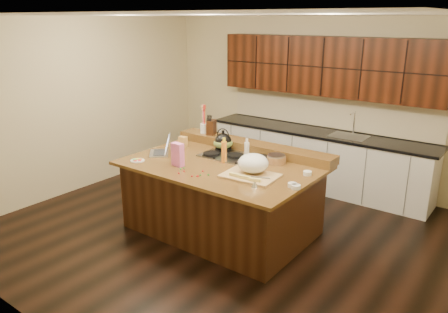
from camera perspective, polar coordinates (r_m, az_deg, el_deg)
The scene contains 32 objects.
room at distance 5.36m, azimuth -0.32°, elevation 3.44°, with size 5.52×5.02×2.72m.
island at distance 5.64m, azimuth -0.31°, elevation -5.32°, with size 2.40×1.60×0.92m.
back_ledge at distance 6.01m, azimuth 3.72°, elevation 1.32°, with size 2.40×0.30×0.12m, color black.
cooktop at distance 5.71m, azimuth 1.50°, elevation -0.01°, with size 0.92×0.52×0.05m.
back_counter at distance 7.17m, azimuth 12.47°, elevation 3.66°, with size 3.70×0.66×2.40m.
kettle at distance 5.94m, azimuth -0.12°, elevation 2.05°, with size 0.23×0.23×0.21m, color black.
green_bowl at distance 5.95m, azimuth -0.12°, elevation 1.76°, with size 0.26×0.26×0.15m, color olive.
laptop at distance 5.92m, azimuth -7.98°, elevation 0.99°, with size 0.45×0.45×0.25m.
oil_bottle at distance 5.49m, azimuth 0.01°, elevation 0.58°, with size 0.07×0.07×0.27m, color orange.
vinegar_bottle at distance 5.54m, azimuth 2.98°, elevation 0.61°, with size 0.06×0.06×0.25m, color silver.
wooden_tray at distance 5.05m, azimuth 3.74°, elevation -1.26°, with size 0.65×0.52×0.25m.
ramekin_a at distance 4.78m, azimuth 8.93°, elevation -3.70°, with size 0.10×0.10×0.04m, color white.
ramekin_b at distance 4.74m, azimuth 9.37°, elevation -3.93°, with size 0.10×0.10×0.04m, color white.
ramekin_c at distance 5.17m, azimuth 10.84°, elevation -2.14°, with size 0.10×0.10×0.04m, color white.
strainer_bowl at distance 5.53m, azimuth 6.86°, elevation -0.41°, with size 0.24×0.24×0.09m, color #996B3F.
kitchen_timer at distance 4.73m, azimuth 4.03°, elevation -3.62°, with size 0.08×0.08×0.07m, color silver.
pink_bag at distance 5.39m, azimuth -6.06°, elevation 0.25°, with size 0.16×0.08×0.29m, color pink.
candy_plate at distance 5.69m, azimuth -11.25°, elevation -0.52°, with size 0.18×0.18×0.01m, color white.
package_box at distance 6.18m, azimuth -5.38°, elevation 1.90°, with size 0.11×0.08×0.15m, color gold.
utensil_crock at distance 6.46m, azimuth -2.60°, elevation 3.70°, with size 0.12×0.12×0.14m, color white.
knife_block at distance 6.37m, azimuth -1.66°, elevation 3.84°, with size 0.11×0.17×0.21m, color black.
gumdrop_0 at distance 5.04m, azimuth -3.43°, elevation -2.56°, with size 0.02×0.02×0.02m, color red.
gumdrop_1 at distance 5.07m, azimuth -3.12°, elevation -2.42°, with size 0.02×0.02×0.02m, color #198C26.
gumdrop_2 at distance 5.03m, azimuth -3.54°, elevation -2.60°, with size 0.02×0.02×0.02m, color red.
gumdrop_3 at distance 5.07m, azimuth -2.06°, elevation -2.39°, with size 0.02×0.02×0.02m, color #198C26.
gumdrop_4 at distance 5.20m, azimuth -5.23°, elevation -1.93°, with size 0.02×0.02×0.02m, color red.
gumdrop_5 at distance 5.16m, azimuth -5.84°, elevation -2.12°, with size 0.02×0.02×0.02m, color #198C26.
gumdrop_6 at distance 5.19m, azimuth -2.79°, elevation -1.92°, with size 0.02×0.02×0.02m, color red.
gumdrop_7 at distance 5.32m, azimuth -5.27°, elevation -1.49°, with size 0.02×0.02×0.02m, color #198C26.
gumdrop_8 at distance 5.15m, azimuth -5.91°, elevation -2.16°, with size 0.02×0.02×0.02m, color red.
gumdrop_9 at distance 5.28m, azimuth -5.71°, elevation -1.63°, with size 0.02×0.02×0.02m, color #198C26.
gumdrop_10 at distance 5.03m, azimuth -4.19°, elevation -2.58°, with size 0.02×0.02×0.02m, color red.
Camera 1 is at (3.14, -4.14, 2.67)m, focal length 35.00 mm.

